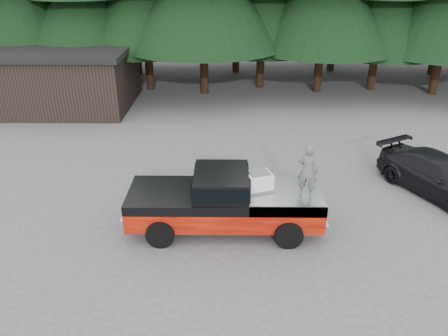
{
  "coord_description": "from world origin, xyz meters",
  "views": [
    {
      "loc": [
        0.48,
        -11.8,
        7.65
      ],
      "look_at": [
        0.36,
        0.0,
        1.9
      ],
      "focal_mm": 35.0,
      "sensor_mm": 36.0,
      "label": 1
    }
  ],
  "objects_px": {
    "parked_car": "(441,177)",
    "pickup_truck": "(225,209)",
    "air_compressor": "(259,182)",
    "utility_building": "(57,76)",
    "man_on_bed": "(308,171)"
  },
  "relations": [
    {
      "from": "air_compressor",
      "to": "utility_building",
      "type": "height_order",
      "value": "utility_building"
    },
    {
      "from": "pickup_truck",
      "to": "utility_building",
      "type": "bearing_deg",
      "value": 127.25
    },
    {
      "from": "man_on_bed",
      "to": "pickup_truck",
      "type": "bearing_deg",
      "value": 14.14
    },
    {
      "from": "pickup_truck",
      "to": "man_on_bed",
      "type": "distance_m",
      "value": 2.81
    },
    {
      "from": "pickup_truck",
      "to": "air_compressor",
      "type": "relative_size",
      "value": 8.2
    },
    {
      "from": "air_compressor",
      "to": "man_on_bed",
      "type": "xyz_separation_m",
      "value": [
        1.35,
        -0.4,
        0.57
      ]
    },
    {
      "from": "parked_car",
      "to": "pickup_truck",
      "type": "bearing_deg",
      "value": 168.14
    },
    {
      "from": "pickup_truck",
      "to": "air_compressor",
      "type": "distance_m",
      "value": 1.37
    },
    {
      "from": "air_compressor",
      "to": "man_on_bed",
      "type": "distance_m",
      "value": 1.51
    },
    {
      "from": "pickup_truck",
      "to": "utility_building",
      "type": "relative_size",
      "value": 0.71
    },
    {
      "from": "pickup_truck",
      "to": "parked_car",
      "type": "distance_m",
      "value": 7.87
    },
    {
      "from": "man_on_bed",
      "to": "parked_car",
      "type": "xyz_separation_m",
      "value": [
        5.19,
        2.54,
        -1.46
      ]
    },
    {
      "from": "air_compressor",
      "to": "pickup_truck",
      "type": "bearing_deg",
      "value": 165.31
    },
    {
      "from": "air_compressor",
      "to": "utility_building",
      "type": "xyz_separation_m",
      "value": [
        -10.4,
        12.26,
        0.09
      ]
    },
    {
      "from": "pickup_truck",
      "to": "parked_car",
      "type": "height_order",
      "value": "parked_car"
    }
  ]
}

